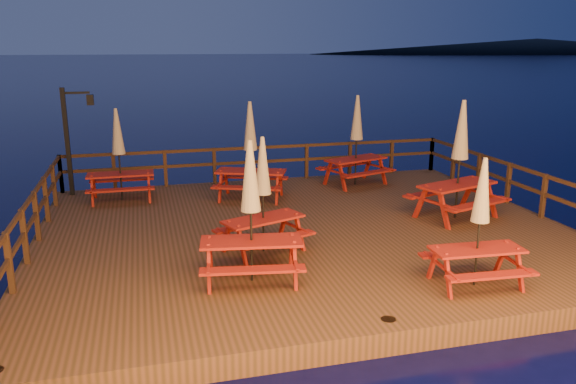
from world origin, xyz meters
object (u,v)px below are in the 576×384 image
(picnic_table_1, at_px, (119,153))
(picnic_table_2, at_px, (250,149))
(lamp_post, at_px, (72,132))
(picnic_table_0, at_px, (356,139))

(picnic_table_1, distance_m, picnic_table_2, 3.53)
(lamp_post, height_order, picnic_table_1, lamp_post)
(lamp_post, relative_size, picnic_table_1, 1.20)
(lamp_post, xyz_separation_m, picnic_table_2, (4.67, -1.73, -0.41))
(picnic_table_1, xyz_separation_m, picnic_table_2, (3.44, -0.77, 0.09))
(lamp_post, relative_size, picnic_table_0, 1.12)
(picnic_table_1, relative_size, picnic_table_2, 0.94)
(lamp_post, distance_m, picnic_table_2, 4.99)
(picnic_table_0, distance_m, picnic_table_1, 6.82)
(lamp_post, distance_m, picnic_table_0, 8.11)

